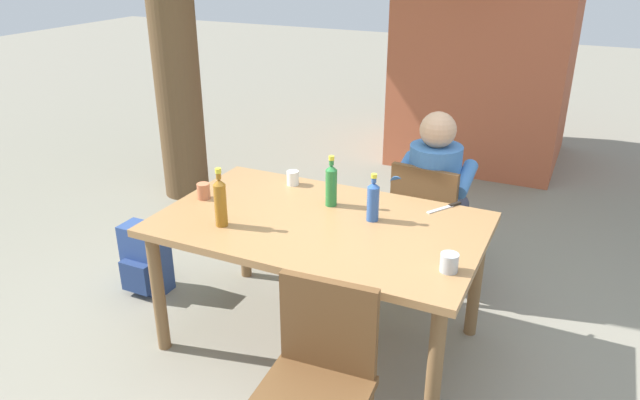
# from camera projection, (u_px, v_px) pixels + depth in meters

# --- Properties ---
(ground_plane) EXTENTS (24.00, 24.00, 0.00)m
(ground_plane) POSITION_uv_depth(u_px,v_px,m) (320.00, 339.00, 3.42)
(ground_plane) COLOR gray
(dining_table) EXTENTS (1.69, 1.03, 0.76)m
(dining_table) POSITION_uv_depth(u_px,v_px,m) (320.00, 235.00, 3.15)
(dining_table) COLOR #A37547
(dining_table) RESTS_ON ground_plane
(chair_far_right) EXTENTS (0.48, 0.48, 0.87)m
(chair_far_right) POSITION_uv_depth(u_px,v_px,m) (428.00, 219.00, 3.75)
(chair_far_right) COLOR brown
(chair_far_right) RESTS_ON ground_plane
(chair_near_right) EXTENTS (0.47, 0.47, 0.87)m
(chair_near_right) POSITION_uv_depth(u_px,v_px,m) (317.00, 376.00, 2.40)
(chair_near_right) COLOR brown
(chair_near_right) RESTS_ON ground_plane
(person_in_white_shirt) EXTENTS (0.47, 0.61, 1.18)m
(person_in_white_shirt) POSITION_uv_depth(u_px,v_px,m) (436.00, 189.00, 3.77)
(person_in_white_shirt) COLOR #3D70B2
(person_in_white_shirt) RESTS_ON ground_plane
(bottle_green) EXTENTS (0.06, 0.06, 0.29)m
(bottle_green) POSITION_uv_depth(u_px,v_px,m) (331.00, 184.00, 3.25)
(bottle_green) COLOR #287A38
(bottle_green) RESTS_ON dining_table
(bottle_blue) EXTENTS (0.06, 0.06, 0.26)m
(bottle_blue) POSITION_uv_depth(u_px,v_px,m) (373.00, 201.00, 3.08)
(bottle_blue) COLOR #2D56A3
(bottle_blue) RESTS_ON dining_table
(bottle_amber) EXTENTS (0.06, 0.06, 0.31)m
(bottle_amber) POSITION_uv_depth(u_px,v_px,m) (220.00, 201.00, 3.02)
(bottle_amber) COLOR #996019
(bottle_amber) RESTS_ON dining_table
(cup_terracotta) EXTENTS (0.07, 0.07, 0.09)m
(cup_terracotta) POSITION_uv_depth(u_px,v_px,m) (204.00, 191.00, 3.37)
(cup_terracotta) COLOR #BC6B47
(cup_terracotta) RESTS_ON dining_table
(cup_steel) EXTENTS (0.08, 0.08, 0.09)m
(cup_steel) POSITION_uv_depth(u_px,v_px,m) (449.00, 263.00, 2.63)
(cup_steel) COLOR #B2B7BC
(cup_steel) RESTS_ON dining_table
(cup_white) EXTENTS (0.07, 0.07, 0.09)m
(cup_white) POSITION_uv_depth(u_px,v_px,m) (293.00, 178.00, 3.56)
(cup_white) COLOR white
(cup_white) RESTS_ON dining_table
(table_knife) EXTENTS (0.14, 0.21, 0.01)m
(table_knife) POSITION_uv_depth(u_px,v_px,m) (447.00, 207.00, 3.27)
(table_knife) COLOR silver
(table_knife) RESTS_ON dining_table
(backpack_by_near_side) EXTENTS (0.29, 0.23, 0.45)m
(backpack_by_near_side) POSITION_uv_depth(u_px,v_px,m) (145.00, 260.00, 3.82)
(backpack_by_near_side) COLOR #2D4784
(backpack_by_near_side) RESTS_ON ground_plane
(brick_kiosk) EXTENTS (1.84, 1.67, 2.55)m
(brick_kiosk) POSITION_uv_depth(u_px,v_px,m) (490.00, 26.00, 5.84)
(brick_kiosk) COLOR #B25638
(brick_kiosk) RESTS_ON ground_plane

